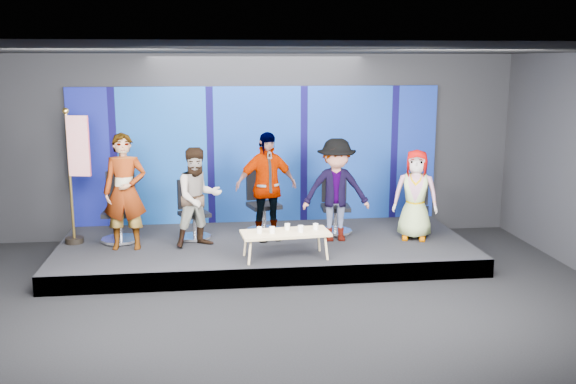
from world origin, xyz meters
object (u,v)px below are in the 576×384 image
object	(u,v)px
chair_a	(120,219)
panelist_a	(125,192)
coffee_table	(285,234)
chair_c	(263,211)
panelist_e	(415,195)
chair_d	(335,213)
chair_e	(416,214)
mug_c	(287,227)
flag_stand	(76,173)
mug_b	(272,230)
panelist_d	(336,190)
chair_b	(193,219)
panelist_c	(266,186)
mug_d	(301,229)
panelist_b	(198,197)
mug_a	(259,230)
mug_e	(316,227)

from	to	relation	value
chair_a	panelist_a	bearing A→B (deg)	-69.02
chair_a	coffee_table	bearing A→B (deg)	-24.13
chair_c	panelist_e	distance (m)	2.74
chair_d	chair_e	world-z (taller)	chair_d
chair_a	chair_c	bearing A→B (deg)	8.66
mug_c	flag_stand	size ratio (longest dim) A/B	0.04
panelist_a	mug_b	distance (m)	2.55
chair_c	chair_d	bearing A→B (deg)	-24.01
panelist_d	panelist_e	bearing A→B (deg)	0.32
chair_b	panelist_e	xyz separation A→B (m)	(3.84, -0.50, 0.45)
panelist_e	mug_c	world-z (taller)	panelist_e
panelist_d	coffee_table	world-z (taller)	panelist_d
chair_c	coffee_table	bearing A→B (deg)	-97.32
panelist_c	flag_stand	distance (m)	3.20
chair_e	mug_d	world-z (taller)	chair_e
panelist_a	chair_e	world-z (taller)	panelist_a
flag_stand	chair_c	bearing A→B (deg)	20.43
coffee_table	mug_c	world-z (taller)	mug_c
panelist_c	panelist_d	size ratio (longest dim) A/B	1.06
chair_a	mug_c	bearing A→B (deg)	-21.49
panelist_c	panelist_e	distance (m)	2.60
mug_b	mug_d	xyz separation A→B (m)	(0.45, 0.00, 0.00)
panelist_a	panelist_c	size ratio (longest dim) A/B	1.02
chair_b	coffee_table	xyz separation A→B (m)	(1.47, -1.34, 0.05)
panelist_d	coffee_table	distance (m)	1.44
panelist_e	coffee_table	size ratio (longest dim) A/B	1.10
panelist_d	panelist_e	distance (m)	1.39
mug_b	panelist_e	bearing A→B (deg)	18.97
panelist_a	flag_stand	xyz separation A→B (m)	(-0.84, 0.40, 0.26)
panelist_d	chair_e	size ratio (longest dim) A/B	1.83
mug_c	panelist_b	bearing A→B (deg)	153.02
panelist_d	mug_b	world-z (taller)	panelist_d
mug_a	chair_b	bearing A→B (deg)	127.69
panelist_c	coffee_table	xyz separation A→B (m)	(0.20, -1.11, -0.55)
panelist_d	mug_d	distance (m)	1.29
chair_c	chair_d	distance (m)	1.31
chair_a	mug_b	distance (m)	2.85
panelist_d	chair_a	bearing A→B (deg)	177.23
panelist_c	mug_b	bearing A→B (deg)	-105.60
mug_d	coffee_table	bearing A→B (deg)	169.06
mug_b	mug_e	world-z (taller)	mug_b
coffee_table	panelist_b	bearing A→B (deg)	148.08
chair_b	flag_stand	xyz separation A→B (m)	(-1.92, -0.10, 0.88)
panelist_c	panelist_a	bearing A→B (deg)	171.53
chair_c	mug_b	size ratio (longest dim) A/B	11.43
panelist_c	flag_stand	world-z (taller)	flag_stand
panelist_c	mug_a	bearing A→B (deg)	-115.46
mug_a	flag_stand	xyz separation A→B (m)	(-2.97, 1.27, 0.75)
chair_c	flag_stand	size ratio (longest dim) A/B	0.50
mug_b	coffee_table	bearing A→B (deg)	13.14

